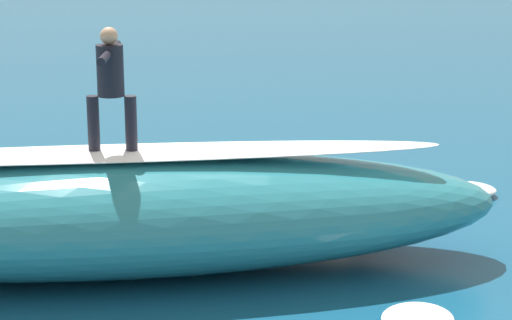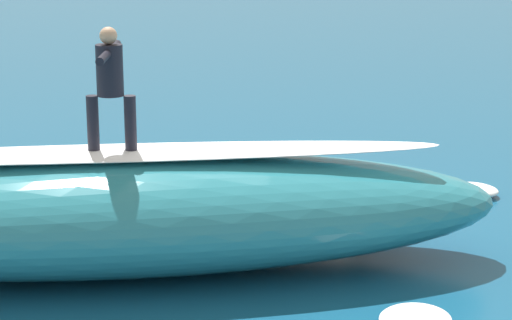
{
  "view_description": "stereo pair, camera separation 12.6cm",
  "coord_description": "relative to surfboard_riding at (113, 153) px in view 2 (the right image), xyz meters",
  "views": [
    {
      "loc": [
        -3.6,
        12.6,
        4.41
      ],
      "look_at": [
        -0.76,
        0.6,
        1.14
      ],
      "focal_mm": 69.69,
      "sensor_mm": 36.0,
      "label": 1
    },
    {
      "loc": [
        -3.72,
        12.57,
        4.41
      ],
      "look_at": [
        -0.76,
        0.6,
        1.14
      ],
      "focal_mm": 69.69,
      "sensor_mm": 36.0,
      "label": 2
    }
  ],
  "objects": [
    {
      "name": "ground_plane",
      "position": [
        -0.69,
        -1.87,
        -1.46
      ],
      "size": [
        120.0,
        120.0,
        0.0
      ],
      "primitive_type": "plane",
      "color": "#145175"
    },
    {
      "name": "wave_crest",
      "position": [
        0.08,
        0.03,
        -0.75
      ],
      "size": [
        9.88,
        5.63,
        1.42
      ],
      "primitive_type": "ellipsoid",
      "rotation": [
        0.0,
        0.0,
        0.35
      ],
      "color": "teal",
      "rests_on": "ground_plane"
    },
    {
      "name": "wave_foam_lip",
      "position": [
        0.08,
        0.03,
        0.0
      ],
      "size": [
        7.97,
        3.6,
        0.08
      ],
      "primitive_type": "ellipsoid",
      "rotation": [
        0.0,
        0.0,
        0.35
      ],
      "color": "white",
      "rests_on": "wave_crest"
    },
    {
      "name": "surfboard_riding",
      "position": [
        0.0,
        0.0,
        0.0
      ],
      "size": [
        2.14,
        0.98,
        0.07
      ],
      "primitive_type": "ellipsoid",
      "rotation": [
        0.0,
        0.0,
        0.24
      ],
      "color": "#33B2D1",
      "rests_on": "wave_crest"
    },
    {
      "name": "surfer_riding",
      "position": [
        -0.0,
        0.0,
        0.89
      ],
      "size": [
        0.57,
        1.38,
        1.47
      ],
      "rotation": [
        0.0,
        0.0,
        0.24
      ],
      "color": "black",
      "rests_on": "surfboard_riding"
    },
    {
      "name": "surfboard_paddling",
      "position": [
        -2.89,
        -2.54,
        -1.42
      ],
      "size": [
        1.67,
        2.14,
        0.07
      ],
      "primitive_type": "ellipsoid",
      "rotation": [
        0.0,
        0.0,
        0.99
      ],
      "color": "#EAE5C6",
      "rests_on": "ground_plane"
    },
    {
      "name": "surfer_paddling",
      "position": [
        -2.96,
        -2.65,
        -1.25
      ],
      "size": [
        1.13,
        1.56,
        0.31
      ],
      "rotation": [
        0.0,
        0.0,
        0.99
      ],
      "color": "black",
      "rests_on": "surfboard_paddling"
    },
    {
      "name": "foam_patch_near",
      "position": [
        -0.54,
        -0.75,
        -1.39
      ],
      "size": [
        0.82,
        0.82,
        0.14
      ],
      "primitive_type": "ellipsoid",
      "rotation": [
        0.0,
        0.0,
        0.53
      ],
      "color": "white",
      "rests_on": "ground_plane"
    },
    {
      "name": "foam_patch_mid",
      "position": [
        -4.13,
        -4.19,
        -1.37
      ],
      "size": [
        0.91,
        0.8,
        0.18
      ],
      "primitive_type": "ellipsoid",
      "rotation": [
        0.0,
        0.0,
        2.93
      ],
      "color": "white",
      "rests_on": "ground_plane"
    },
    {
      "name": "foam_patch_far",
      "position": [
        -3.71,
        0.85,
        -1.38
      ],
      "size": [
        0.91,
        0.98,
        0.16
      ],
      "primitive_type": "ellipsoid",
      "rotation": [
        0.0,
        0.0,
        1.4
      ],
      "color": "white",
      "rests_on": "ground_plane"
    }
  ]
}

